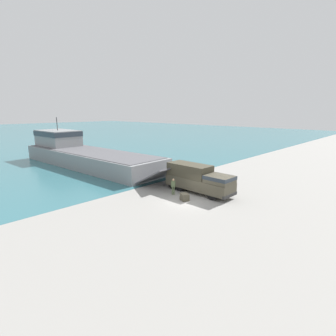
# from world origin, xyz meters

# --- Properties ---
(ground_plane) EXTENTS (240.00, 240.00, 0.00)m
(ground_plane) POSITION_xyz_m (0.00, 0.00, 0.00)
(ground_plane) COLOR gray
(landing_craft) EXTENTS (9.05, 33.95, 7.81)m
(landing_craft) POSITION_xyz_m (2.37, 25.24, 1.93)
(landing_craft) COLOR gray
(landing_craft) RESTS_ON ground_plane
(military_truck) EXTENTS (2.51, 8.16, 3.09)m
(military_truck) POSITION_xyz_m (3.23, 1.01, 1.60)
(military_truck) COLOR #4C4738
(military_truck) RESTS_ON ground_plane
(soldier_on_ramp) EXTENTS (0.44, 0.50, 1.80)m
(soldier_on_ramp) POSITION_xyz_m (0.71, 2.46, 1.05)
(soldier_on_ramp) COLOR #475638
(soldier_on_ramp) RESTS_ON ground_plane
(moored_boat_a) EXTENTS (6.41, 1.86, 2.23)m
(moored_boat_a) POSITION_xyz_m (19.67, 66.82, 0.74)
(moored_boat_a) COLOR white
(moored_boat_a) RESTS_ON ground_plane
(cargo_crate) EXTENTS (1.04, 1.11, 0.73)m
(cargo_crate) POSITION_xyz_m (0.12, 0.35, 0.37)
(cargo_crate) COLOR #4C4738
(cargo_crate) RESTS_ON ground_plane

